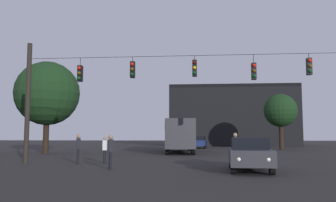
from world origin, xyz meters
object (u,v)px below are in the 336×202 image
at_px(car_near_right, 249,153).
at_px(pedestrian_near_bus, 78,147).
at_px(pedestrian_crossing_center, 235,146).
at_px(pedestrian_crossing_right, 105,149).
at_px(tree_behind_building, 47,94).
at_px(city_bus, 179,133).
at_px(car_far_left, 199,142).
at_px(tree_left_silhouette, 280,111).
at_px(pedestrian_crossing_left, 111,150).

distance_m(car_near_right, pedestrian_near_bus, 9.80).
xyz_separation_m(car_near_right, pedestrian_crossing_center, (-0.28, 3.53, 0.20)).
height_order(car_near_right, pedestrian_crossing_right, pedestrian_crossing_right).
distance_m(pedestrian_near_bus, tree_behind_building, 13.48).
relative_size(car_near_right, pedestrian_near_bus, 2.63).
bearing_deg(pedestrian_crossing_right, car_near_right, -25.11).
distance_m(city_bus, car_near_right, 17.96).
bearing_deg(car_far_left, pedestrian_crossing_right, -102.01).
distance_m(pedestrian_crossing_center, pedestrian_crossing_right, 7.43).
distance_m(city_bus, tree_left_silhouette, 13.62).
bearing_deg(tree_left_silhouette, pedestrian_crossing_right, -124.65).
xyz_separation_m(car_near_right, pedestrian_crossing_right, (-7.71, 3.61, 0.06)).
relative_size(city_bus, tree_left_silhouette, 1.76).
bearing_deg(car_far_left, pedestrian_crossing_left, -98.19).
relative_size(car_near_right, pedestrian_crossing_right, 2.88).
height_order(city_bus, tree_behind_building, tree_behind_building).
bearing_deg(tree_left_silhouette, city_bus, -146.40).
height_order(pedestrian_crossing_right, tree_left_silhouette, tree_left_silhouette).
bearing_deg(pedestrian_near_bus, car_far_left, 74.89).
height_order(pedestrian_crossing_left, tree_behind_building, tree_behind_building).
relative_size(city_bus, pedestrian_crossing_right, 7.26).
bearing_deg(pedestrian_near_bus, pedestrian_crossing_left, -50.25).
distance_m(city_bus, car_far_left, 11.37).
height_order(city_bus, pedestrian_crossing_right, city_bus).
height_order(car_far_left, pedestrian_crossing_left, pedestrian_crossing_left).
distance_m(pedestrian_near_bus, tree_left_silhouette, 27.10).
relative_size(tree_left_silhouette, tree_behind_building, 0.77).
height_order(pedestrian_crossing_left, pedestrian_crossing_center, pedestrian_crossing_center).
bearing_deg(pedestrian_crossing_center, car_near_right, -85.46).
bearing_deg(car_near_right, car_far_left, 94.77).
bearing_deg(car_near_right, tree_behind_building, 138.35).
relative_size(pedestrian_crossing_left, pedestrian_crossing_right, 1.07).
distance_m(pedestrian_crossing_left, pedestrian_crossing_right, 3.72).
bearing_deg(car_near_right, city_bus, 103.48).
height_order(pedestrian_crossing_center, pedestrian_near_bus, pedestrian_crossing_center).
relative_size(car_far_left, tree_behind_building, 0.54).
relative_size(car_far_left, pedestrian_crossing_right, 2.88).
relative_size(pedestrian_near_bus, tree_left_silhouette, 0.26).
bearing_deg(city_bus, tree_behind_building, -164.48).
bearing_deg(city_bus, pedestrian_crossing_right, -104.32).
xyz_separation_m(car_far_left, pedestrian_crossing_center, (2.11, -25.09, 0.20)).
bearing_deg(pedestrian_crossing_right, tree_behind_building, 127.92).
height_order(pedestrian_crossing_center, tree_behind_building, tree_behind_building).
distance_m(pedestrian_crossing_right, pedestrian_near_bus, 1.52).
xyz_separation_m(city_bus, tree_behind_building, (-11.76, -3.26, 3.51)).
bearing_deg(pedestrian_crossing_center, pedestrian_near_bus, -178.96).
relative_size(pedestrian_crossing_right, tree_left_silhouette, 0.24).
bearing_deg(pedestrian_near_bus, pedestrian_crossing_center, 1.04).
xyz_separation_m(pedestrian_near_bus, tree_behind_building, (-6.73, 10.81, 4.43)).
height_order(pedestrian_near_bus, tree_left_silhouette, tree_left_silhouette).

